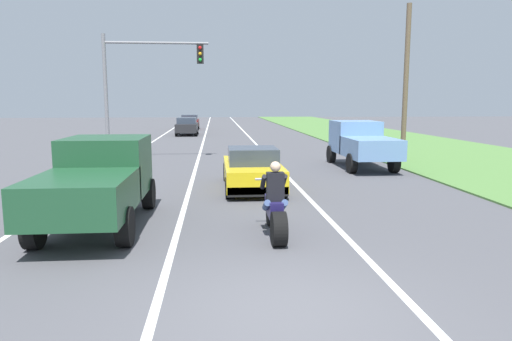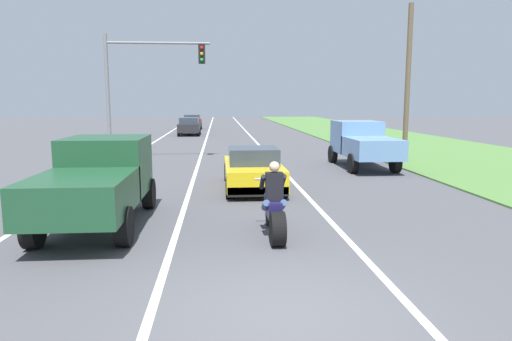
{
  "view_description": "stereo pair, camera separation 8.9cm",
  "coord_description": "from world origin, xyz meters",
  "px_view_note": "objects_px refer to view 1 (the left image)",
  "views": [
    {
      "loc": [
        -0.94,
        -5.92,
        2.85
      ],
      "look_at": [
        0.15,
        6.5,
        1.0
      ],
      "focal_mm": 32.72,
      "sensor_mm": 36.0,
      "label": 1
    },
    {
      "loc": [
        -0.85,
        -5.92,
        2.85
      ],
      "look_at": [
        0.15,
        6.5,
        1.0
      ],
      "focal_mm": 32.72,
      "sensor_mm": 36.0,
      "label": 2
    }
  ],
  "objects_px": {
    "traffic_light_mast_near": "(138,77)",
    "distant_car_further_ahead": "(190,122)",
    "distant_car_far_ahead": "(187,126)",
    "pickup_truck_left_lane_dark_green": "(98,179)",
    "motorcycle_with_rider": "(275,210)",
    "sports_car_yellow": "(252,170)",
    "pickup_truck_right_shoulder_light_blue": "(361,142)"
  },
  "relations": [
    {
      "from": "traffic_light_mast_near",
      "to": "distant_car_further_ahead",
      "type": "height_order",
      "value": "traffic_light_mast_near"
    },
    {
      "from": "pickup_truck_left_lane_dark_green",
      "to": "distant_car_far_ahead",
      "type": "bearing_deg",
      "value": 89.46
    },
    {
      "from": "pickup_truck_right_shoulder_light_blue",
      "to": "distant_car_further_ahead",
      "type": "bearing_deg",
      "value": 107.08
    },
    {
      "from": "distant_car_far_ahead",
      "to": "distant_car_further_ahead",
      "type": "bearing_deg",
      "value": 91.3
    },
    {
      "from": "motorcycle_with_rider",
      "to": "pickup_truck_left_lane_dark_green",
      "type": "distance_m",
      "value": 4.14
    },
    {
      "from": "motorcycle_with_rider",
      "to": "distant_car_further_ahead",
      "type": "relative_size",
      "value": 0.55
    },
    {
      "from": "pickup_truck_right_shoulder_light_blue",
      "to": "traffic_light_mast_near",
      "type": "xyz_separation_m",
      "value": [
        -9.92,
        3.38,
        2.92
      ]
    },
    {
      "from": "pickup_truck_right_shoulder_light_blue",
      "to": "motorcycle_with_rider",
      "type": "bearing_deg",
      "value": -116.43
    },
    {
      "from": "pickup_truck_left_lane_dark_green",
      "to": "traffic_light_mast_near",
      "type": "height_order",
      "value": "traffic_light_mast_near"
    },
    {
      "from": "distant_car_far_ahead",
      "to": "pickup_truck_left_lane_dark_green",
      "type": "bearing_deg",
      "value": -90.54
    },
    {
      "from": "pickup_truck_left_lane_dark_green",
      "to": "pickup_truck_right_shoulder_light_blue",
      "type": "distance_m",
      "value": 12.66
    },
    {
      "from": "pickup_truck_right_shoulder_light_blue",
      "to": "distant_car_further_ahead",
      "type": "distance_m",
      "value": 30.25
    },
    {
      "from": "pickup_truck_right_shoulder_light_blue",
      "to": "traffic_light_mast_near",
      "type": "bearing_deg",
      "value": 161.17
    },
    {
      "from": "pickup_truck_left_lane_dark_green",
      "to": "motorcycle_with_rider",
      "type": "bearing_deg",
      "value": -17.9
    },
    {
      "from": "sports_car_yellow",
      "to": "traffic_light_mast_near",
      "type": "relative_size",
      "value": 0.72
    },
    {
      "from": "pickup_truck_right_shoulder_light_blue",
      "to": "traffic_light_mast_near",
      "type": "height_order",
      "value": "traffic_light_mast_near"
    },
    {
      "from": "distant_car_far_ahead",
      "to": "sports_car_yellow",
      "type": "bearing_deg",
      "value": -81.83
    },
    {
      "from": "sports_car_yellow",
      "to": "pickup_truck_right_shoulder_light_blue",
      "type": "xyz_separation_m",
      "value": [
        5.1,
        4.59,
        0.48
      ]
    },
    {
      "from": "motorcycle_with_rider",
      "to": "traffic_light_mast_near",
      "type": "distance_m",
      "value": 14.82
    },
    {
      "from": "motorcycle_with_rider",
      "to": "pickup_truck_right_shoulder_light_blue",
      "type": "distance_m",
      "value": 11.39
    },
    {
      "from": "motorcycle_with_rider",
      "to": "traffic_light_mast_near",
      "type": "height_order",
      "value": "traffic_light_mast_near"
    },
    {
      "from": "motorcycle_with_rider",
      "to": "traffic_light_mast_near",
      "type": "bearing_deg",
      "value": 109.68
    },
    {
      "from": "distant_car_far_ahead",
      "to": "distant_car_further_ahead",
      "type": "xyz_separation_m",
      "value": [
        -0.19,
        8.47,
        0.0
      ]
    },
    {
      "from": "pickup_truck_right_shoulder_light_blue",
      "to": "distant_car_far_ahead",
      "type": "bearing_deg",
      "value": 113.04
    },
    {
      "from": "pickup_truck_right_shoulder_light_blue",
      "to": "distant_car_far_ahead",
      "type": "xyz_separation_m",
      "value": [
        -8.69,
        20.44,
        -0.33
      ]
    },
    {
      "from": "motorcycle_with_rider",
      "to": "distant_car_further_ahead",
      "type": "xyz_separation_m",
      "value": [
        -3.82,
        39.1,
        0.18
      ]
    },
    {
      "from": "distant_car_further_ahead",
      "to": "pickup_truck_right_shoulder_light_blue",
      "type": "bearing_deg",
      "value": -72.92
    },
    {
      "from": "pickup_truck_left_lane_dark_green",
      "to": "pickup_truck_right_shoulder_light_blue",
      "type": "bearing_deg",
      "value": 44.87
    },
    {
      "from": "pickup_truck_left_lane_dark_green",
      "to": "distant_car_further_ahead",
      "type": "xyz_separation_m",
      "value": [
        0.09,
        37.84,
        -0.33
      ]
    },
    {
      "from": "distant_car_further_ahead",
      "to": "traffic_light_mast_near",
      "type": "bearing_deg",
      "value": -92.32
    },
    {
      "from": "distant_car_far_ahead",
      "to": "pickup_truck_right_shoulder_light_blue",
      "type": "bearing_deg",
      "value": -66.96
    },
    {
      "from": "pickup_truck_left_lane_dark_green",
      "to": "pickup_truck_right_shoulder_light_blue",
      "type": "height_order",
      "value": "same"
    }
  ]
}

